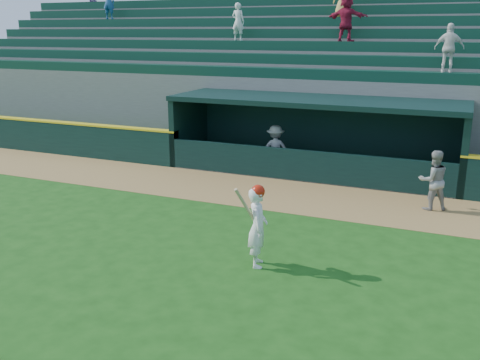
% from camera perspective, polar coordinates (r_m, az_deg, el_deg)
% --- Properties ---
extents(ground, '(120.00, 120.00, 0.00)m').
position_cam_1_polar(ground, '(11.13, -3.30, -8.52)').
color(ground, '#194912').
rests_on(ground, ground).
extents(warning_track, '(40.00, 3.00, 0.01)m').
position_cam_1_polar(warning_track, '(15.38, 4.87, -1.60)').
color(warning_track, olive).
rests_on(warning_track, ground).
extents(field_wall_left, '(15.50, 0.30, 1.20)m').
position_cam_1_polar(field_wall_left, '(23.30, -23.58, 4.58)').
color(field_wall_left, black).
rests_on(field_wall_left, ground).
extents(wall_stripe_left, '(15.50, 0.32, 0.06)m').
position_cam_1_polar(wall_stripe_left, '(23.20, -23.75, 6.10)').
color(wall_stripe_left, yellow).
rests_on(wall_stripe_left, field_wall_left).
extents(dugout_player_front, '(0.96, 0.89, 1.59)m').
position_cam_1_polar(dugout_player_front, '(14.79, 19.92, -0.02)').
color(dugout_player_front, gray).
rests_on(dugout_player_front, ground).
extents(dugout_player_inside, '(1.15, 0.90, 1.57)m').
position_cam_1_polar(dugout_player_inside, '(17.72, 3.79, 3.34)').
color(dugout_player_inside, '#ACACA7').
rests_on(dugout_player_inside, ground).
extents(dugout, '(9.40, 2.80, 2.46)m').
position_cam_1_polar(dugout, '(17.95, 8.15, 5.25)').
color(dugout, slate).
rests_on(dugout, ground).
extents(stands, '(34.50, 6.25, 7.50)m').
position_cam_1_polar(stands, '(22.21, 11.49, 9.78)').
color(stands, slate).
rests_on(stands, ground).
extents(batter_at_plate, '(0.61, 0.80, 1.70)m').
position_cam_1_polar(batter_at_plate, '(10.57, 1.89, -4.85)').
color(batter_at_plate, white).
rests_on(batter_at_plate, ground).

